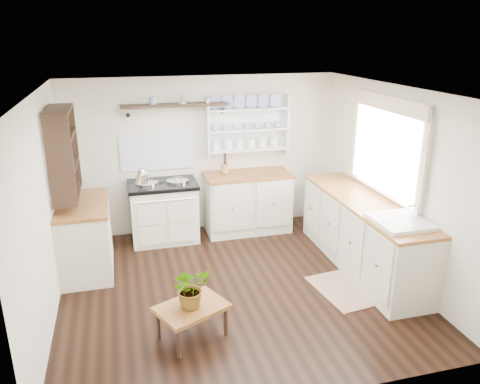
% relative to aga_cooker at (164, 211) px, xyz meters
% --- Properties ---
extents(floor, '(4.00, 3.80, 0.01)m').
position_rel_aga_cooker_xyz_m(floor, '(0.66, -1.57, -0.44)').
color(floor, black).
rests_on(floor, ground).
extents(wall_back, '(4.00, 0.02, 2.30)m').
position_rel_aga_cooker_xyz_m(wall_back, '(0.66, 0.33, 0.71)').
color(wall_back, beige).
rests_on(wall_back, ground).
extents(wall_right, '(0.02, 3.80, 2.30)m').
position_rel_aga_cooker_xyz_m(wall_right, '(2.66, -1.57, 0.71)').
color(wall_right, beige).
rests_on(wall_right, ground).
extents(wall_left, '(0.02, 3.80, 2.30)m').
position_rel_aga_cooker_xyz_m(wall_left, '(-1.34, -1.57, 0.71)').
color(wall_left, beige).
rests_on(wall_left, ground).
extents(ceiling, '(4.00, 3.80, 0.01)m').
position_rel_aga_cooker_xyz_m(ceiling, '(0.66, -1.57, 1.86)').
color(ceiling, white).
rests_on(ceiling, wall_back).
extents(window, '(0.08, 1.55, 1.22)m').
position_rel_aga_cooker_xyz_m(window, '(2.60, -1.42, 1.12)').
color(window, white).
rests_on(window, wall_right).
extents(aga_cooker, '(0.97, 0.67, 0.90)m').
position_rel_aga_cooker_xyz_m(aga_cooker, '(0.00, 0.00, 0.00)').
color(aga_cooker, silver).
rests_on(aga_cooker, floor).
extents(back_cabinets, '(1.27, 0.63, 0.90)m').
position_rel_aga_cooker_xyz_m(back_cabinets, '(1.26, 0.03, 0.02)').
color(back_cabinets, silver).
rests_on(back_cabinets, floor).
extents(right_cabinets, '(0.62, 2.43, 0.90)m').
position_rel_aga_cooker_xyz_m(right_cabinets, '(2.36, -1.47, 0.02)').
color(right_cabinets, silver).
rests_on(right_cabinets, floor).
extents(belfast_sink, '(0.55, 0.60, 0.45)m').
position_rel_aga_cooker_xyz_m(belfast_sink, '(2.36, -2.22, 0.36)').
color(belfast_sink, white).
rests_on(belfast_sink, right_cabinets).
extents(left_cabinets, '(0.62, 1.13, 0.90)m').
position_rel_aga_cooker_xyz_m(left_cabinets, '(-1.04, -0.67, 0.02)').
color(left_cabinets, silver).
rests_on(left_cabinets, floor).
extents(plate_rack, '(1.20, 0.22, 0.90)m').
position_rel_aga_cooker_xyz_m(plate_rack, '(1.31, 0.29, 1.11)').
color(plate_rack, white).
rests_on(plate_rack, wall_back).
extents(high_shelf, '(1.50, 0.29, 0.16)m').
position_rel_aga_cooker_xyz_m(high_shelf, '(0.26, 0.21, 1.47)').
color(high_shelf, black).
rests_on(high_shelf, wall_back).
extents(left_shelving, '(0.28, 0.80, 1.05)m').
position_rel_aga_cooker_xyz_m(left_shelving, '(-1.18, -0.67, 1.11)').
color(left_shelving, black).
rests_on(left_shelving, wall_left).
extents(kettle, '(0.17, 0.17, 0.20)m').
position_rel_aga_cooker_xyz_m(kettle, '(-0.28, -0.12, 0.59)').
color(kettle, silver).
rests_on(kettle, aga_cooker).
extents(utensil_crock, '(0.11, 0.11, 0.13)m').
position_rel_aga_cooker_xyz_m(utensil_crock, '(0.93, 0.11, 0.53)').
color(utensil_crock, '#A2743B').
rests_on(utensil_crock, back_cabinets).
extents(center_table, '(0.79, 0.69, 0.35)m').
position_rel_aga_cooker_xyz_m(center_table, '(0.01, -2.41, -0.13)').
color(center_table, brown).
rests_on(center_table, floor).
extents(potted_plant, '(0.46, 0.43, 0.42)m').
position_rel_aga_cooker_xyz_m(potted_plant, '(0.01, -2.41, 0.12)').
color(potted_plant, '#3F7233').
rests_on(potted_plant, center_table).
extents(floor_rug, '(0.66, 0.92, 0.02)m').
position_rel_aga_cooker_xyz_m(floor_rug, '(1.86, -1.99, -0.43)').
color(floor_rug, brown).
rests_on(floor_rug, floor).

